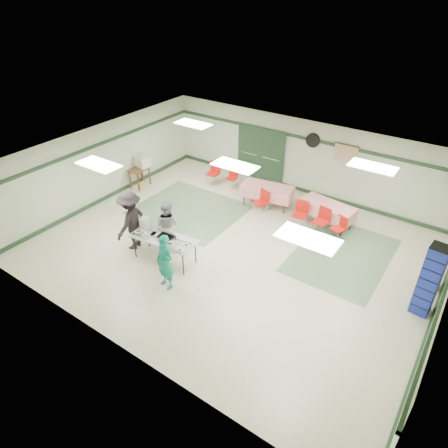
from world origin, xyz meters
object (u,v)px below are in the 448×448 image
Objects in this scene: serving_table at (164,239)px; crate_stack_blue_a at (429,281)px; chair_loose_b at (214,171)px; volunteer_teal at (165,262)px; dining_table_a at (327,209)px; dining_table_b at (267,191)px; chair_c at (340,226)px; crate_stack_red at (434,271)px; volunteer_grey at (168,225)px; volunteer_dark at (131,221)px; chair_a at (323,218)px; office_printer at (143,161)px; broom at (141,169)px; printer_table at (139,171)px; crate_stack_blue_b at (430,279)px; chair_b at (301,211)px; chair_d at (262,200)px; chair_loose_a at (232,176)px.

serving_table is 6.74m from crate_stack_blue_a.
volunteer_teal is at bearing -70.48° from chair_loose_b.
dining_table_a is 0.98× the size of dining_table_b.
chair_c is 2.85m from crate_stack_red.
crate_stack_blue_a is at bearing -25.40° from dining_table_a.
volunteer_grey is 1.06m from volunteer_dark.
chair_c is (3.66, 3.80, -0.23)m from serving_table.
office_printer is (-6.96, -0.66, 0.40)m from chair_a.
chair_a reaches higher than serving_table.
volunteer_dark is 1.51× the size of broom.
volunteer_grey is at bearing -121.36° from dining_table_a.
crate_stack_blue_b is at bearing -8.16° from printer_table.
dining_table_a is (3.01, 4.38, -0.15)m from serving_table.
crate_stack_blue_b is 10.36m from office_printer.
dining_table_a is (3.33, 3.86, -0.22)m from volunteer_grey.
crate_stack_red is at bearing -17.68° from chair_b.
volunteer_dark is at bearing 168.92° from volunteer_teal.
crate_stack_blue_b is at bearing 37.28° from volunteer_teal.
office_printer is at bearing 39.44° from broom.
chair_loose_b is (-4.76, 0.85, 0.01)m from chair_a.
office_printer is (-6.88, -1.22, 0.38)m from dining_table_a.
volunteer_teal reaches higher than chair_c.
broom reaches higher than serving_table.
chair_a is 3.78m from crate_stack_blue_b.
broom is (-10.38, -0.02, 0.14)m from crate_stack_red.
crate_stack_blue_b is at bearing 90.00° from crate_stack_blue_a.
serving_table is at bearing -85.67° from chair_d.
office_printer reaches higher than chair_loose_a.
crate_stack_blue_b is (3.34, -1.73, 0.39)m from chair_a.
broom is at bearing -140.27° from office_printer.
chair_loose_a is 7.90m from crate_stack_blue_b.
dining_table_a is at bearing 33.90° from chair_d.
dining_table_a is at bearing 126.24° from volunteer_dark.
volunteer_teal is 1.79× the size of chair_d.
serving_table is 2.28× the size of chair_d.
crate_stack_blue_a is at bearing 11.53° from serving_table.
chair_loose_b is at bearing -80.62° from volunteer_grey.
printer_table is at bearing -179.84° from chair_b.
chair_loose_a is 1.55× the size of office_printer.
serving_table is 1.27× the size of volunteer_teal.
volunteer_grey is 4.37m from chair_loose_b.
dining_table_a is 0.86m from chair_b.
chair_c is at bearing -13.75° from chair_loose_b.
chair_c reaches higher than chair_loose_a.
chair_d is at bearing 140.61° from volunteer_dark.
volunteer_teal is 6.01m from chair_loose_b.
serving_table is at bearing 143.80° from volunteer_teal.
chair_d is at bearing 16.73° from office_printer.
serving_table is 1.05× the size of crate_stack_blue_b.
dining_table_b is 2.35m from chair_a.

